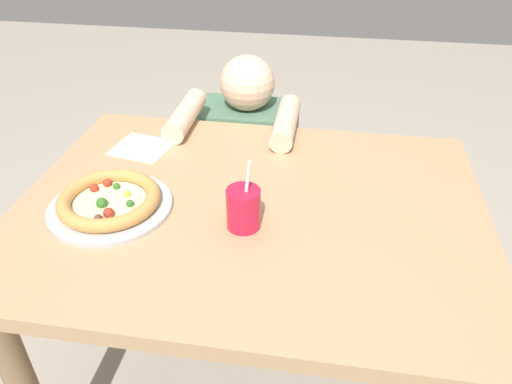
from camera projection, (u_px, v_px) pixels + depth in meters
name	position (u px, v px, depth m)	size (l,w,h in m)	color
ground_plane	(252.00, 384.00, 1.66)	(8.00, 8.00, 0.00)	#9E9384
dining_table	(251.00, 239.00, 1.30)	(1.17, 0.89, 0.75)	tan
pizza_near	(110.00, 202.00, 1.21)	(0.30, 0.30, 0.05)	#B7B7BC
drink_cup_colored	(243.00, 208.00, 1.13)	(0.08, 0.08, 0.18)	red
paper_napkin	(142.00, 148.00, 1.47)	(0.16, 0.14, 0.00)	white
diner_seated	(248.00, 178.00, 1.95)	(0.40, 0.52, 0.91)	#333847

